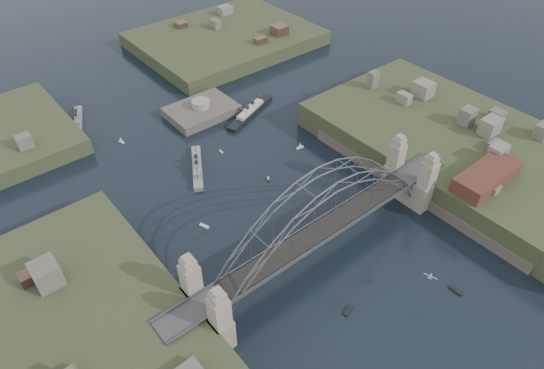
% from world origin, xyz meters
% --- Properties ---
extents(ground, '(500.00, 500.00, 0.00)m').
position_xyz_m(ground, '(0.00, 0.00, 0.00)').
color(ground, black).
rests_on(ground, ground).
extents(bridge, '(84.00, 13.80, 24.60)m').
position_xyz_m(bridge, '(0.00, 0.00, 12.32)').
color(bridge, '#444446').
rests_on(bridge, ground).
extents(shore_east, '(50.50, 90.00, 12.00)m').
position_xyz_m(shore_east, '(57.32, 0.00, 1.97)').
color(shore_east, '#353F23').
rests_on(shore_east, ground).
extents(headland_ne, '(70.00, 55.00, 9.50)m').
position_xyz_m(headland_ne, '(50.00, 110.00, 0.75)').
color(headland_ne, '#353F23').
rests_on(headland_ne, ground).
extents(fort_island, '(22.00, 16.00, 9.40)m').
position_xyz_m(fort_island, '(12.00, 70.00, -0.34)').
color(fort_island, '#514840').
rests_on(fort_island, ground).
extents(wharf_shed, '(20.00, 8.00, 4.00)m').
position_xyz_m(wharf_shed, '(44.00, -14.00, 10.00)').
color(wharf_shed, '#592D26').
rests_on(wharf_shed, shore_east).
extents(finger_pier, '(4.00, 22.00, 1.40)m').
position_xyz_m(finger_pier, '(39.00, -28.00, 0.70)').
color(finger_pier, '#444446').
rests_on(finger_pier, ground).
extents(naval_cruiser_near, '(12.23, 18.46, 5.94)m').
position_xyz_m(naval_cruiser_near, '(-5.14, 45.94, 0.92)').
color(naval_cruiser_near, gray).
rests_on(naval_cruiser_near, ground).
extents(naval_cruiser_far, '(8.59, 16.21, 5.61)m').
position_xyz_m(naval_cruiser_far, '(-21.93, 92.13, 0.87)').
color(naval_cruiser_far, gray).
rests_on(naval_cruiser_far, ground).
extents(ocean_liner, '(23.85, 12.04, 5.97)m').
position_xyz_m(ocean_liner, '(24.77, 59.77, 0.93)').
color(ocean_liner, black).
rests_on(ocean_liner, ground).
extents(aeroplane, '(1.66, 2.89, 0.43)m').
position_xyz_m(aeroplane, '(8.98, -23.41, 7.13)').
color(aeroplane, silver).
extents(small_boat_a, '(1.77, 2.85, 0.45)m').
position_xyz_m(small_boat_a, '(-16.31, 25.25, 0.15)').
color(small_boat_a, silver).
rests_on(small_boat_a, ground).
extents(small_boat_b, '(1.63, 1.92, 1.43)m').
position_xyz_m(small_boat_b, '(7.86, 29.33, 0.29)').
color(small_boat_b, silver).
rests_on(small_boat_b, ground).
extents(small_boat_c, '(2.94, 1.66, 0.45)m').
position_xyz_m(small_boat_c, '(-6.43, -15.44, 0.15)').
color(small_boat_c, silver).
rests_on(small_boat_c, ground).
extents(small_boat_d, '(2.45, 1.16, 2.38)m').
position_xyz_m(small_boat_d, '(24.94, 34.84, 0.87)').
color(small_boat_d, silver).
rests_on(small_boat_d, ground).
extents(small_boat_e, '(3.06, 2.36, 0.45)m').
position_xyz_m(small_boat_e, '(-34.91, 50.05, 0.15)').
color(small_boat_e, silver).
rests_on(small_boat_e, ground).
extents(small_boat_f, '(0.62, 1.63, 0.45)m').
position_xyz_m(small_boat_f, '(4.98, 48.47, 0.15)').
color(small_boat_f, silver).
rests_on(small_boat_f, ground).
extents(small_boat_g, '(1.07, 3.07, 0.45)m').
position_xyz_m(small_boat_g, '(15.88, -26.94, 0.15)').
color(small_boat_g, silver).
rests_on(small_boat_g, ground).
extents(small_boat_h, '(1.37, 2.26, 2.38)m').
position_xyz_m(small_boat_h, '(-16.26, 72.29, 0.91)').
color(small_boat_h, silver).
rests_on(small_boat_h, ground).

